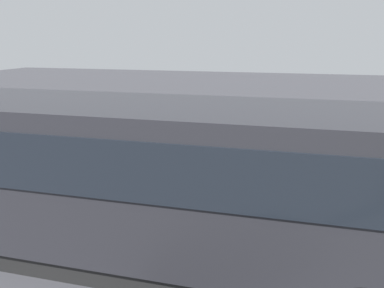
# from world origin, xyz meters

# --- Properties ---
(ground_plane) EXTENTS (80.00, 80.00, 0.00)m
(ground_plane) POSITION_xyz_m (0.00, 0.00, 0.00)
(ground_plane) COLOR #38383D
(tour_bus) EXTENTS (10.40, 2.73, 3.25)m
(tour_bus) POSITION_xyz_m (0.53, 4.23, 1.65)
(tour_bus) COLOR #26262B
(tour_bus) RESTS_ON ground_plane
(spectator_far_left) EXTENTS (0.58, 0.37, 1.80)m
(spectator_far_left) POSITION_xyz_m (-1.42, 1.48, 1.08)
(spectator_far_left) COLOR black
(spectator_far_left) RESTS_ON ground_plane
(spectator_left) EXTENTS (0.58, 0.35, 1.77)m
(spectator_left) POSITION_xyz_m (-0.53, 1.33, 1.05)
(spectator_left) COLOR #473823
(spectator_left) RESTS_ON ground_plane
(spectator_centre) EXTENTS (0.58, 0.34, 1.71)m
(spectator_centre) POSITION_xyz_m (0.42, 1.54, 1.01)
(spectator_centre) COLOR #473823
(spectator_centre) RESTS_ON ground_plane
(spectator_right) EXTENTS (0.57, 0.39, 1.65)m
(spectator_right) POSITION_xyz_m (1.31, 1.33, 0.97)
(spectator_right) COLOR #473823
(spectator_right) RESTS_ON ground_plane
(parked_motorcycle_silver) EXTENTS (2.05, 0.58, 0.99)m
(parked_motorcycle_silver) POSITION_xyz_m (-3.09, 2.31, 0.48)
(parked_motorcycle_silver) COLOR black
(parked_motorcycle_silver) RESTS_ON ground_plane
(stunt_motorcycle) EXTENTS (1.89, 1.07, 1.70)m
(stunt_motorcycle) POSITION_xyz_m (2.72, -2.76, 1.01)
(stunt_motorcycle) COLOR black
(stunt_motorcycle) RESTS_ON ground_plane
(traffic_cone) EXTENTS (0.34, 0.34, 0.63)m
(traffic_cone) POSITION_xyz_m (0.06, -2.64, 0.30)
(traffic_cone) COLOR orange
(traffic_cone) RESTS_ON ground_plane
(bay_line_a) EXTENTS (0.15, 3.62, 0.01)m
(bay_line_a) POSITION_xyz_m (-2.20, -1.45, 0.00)
(bay_line_a) COLOR white
(bay_line_a) RESTS_ON ground_plane
(bay_line_b) EXTENTS (0.17, 4.73, 0.01)m
(bay_line_b) POSITION_xyz_m (0.29, -1.45, 0.00)
(bay_line_b) COLOR white
(bay_line_b) RESTS_ON ground_plane
(bay_line_c) EXTENTS (0.15, 3.61, 0.01)m
(bay_line_c) POSITION_xyz_m (2.78, -1.45, 0.00)
(bay_line_c) COLOR white
(bay_line_c) RESTS_ON ground_plane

